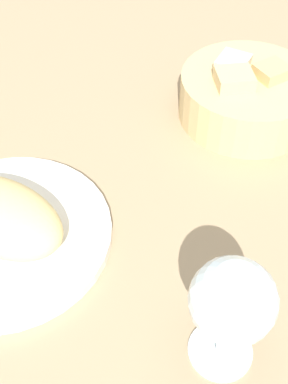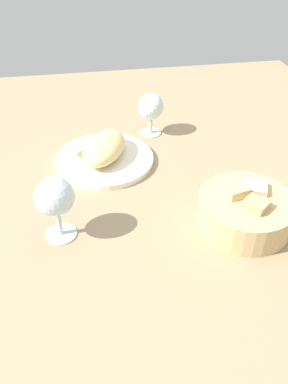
{
  "view_description": "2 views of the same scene",
  "coord_description": "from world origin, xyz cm",
  "px_view_note": "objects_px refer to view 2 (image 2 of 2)",
  "views": [
    {
      "loc": [
        11.67,
        -39.13,
        46.69
      ],
      "look_at": [
        7.34,
        -0.94,
        4.44
      ],
      "focal_mm": 46.71,
      "sensor_mm": 36.0,
      "label": 1
    },
    {
      "loc": [
        75.47,
        -10.21,
        55.25
      ],
      "look_at": [
        11.91,
        0.61,
        4.85
      ],
      "focal_mm": 36.68,
      "sensor_mm": 36.0,
      "label": 2
    }
  ],
  "objects_px": {
    "wine_glass_far": "(151,108)",
    "plate": "(105,160)",
    "bread_basket": "(245,210)",
    "wine_glass_near": "(55,199)"
  },
  "relations": [
    {
      "from": "bread_basket",
      "to": "wine_glass_far",
      "type": "height_order",
      "value": "wine_glass_far"
    },
    {
      "from": "plate",
      "to": "wine_glass_far",
      "type": "distance_m",
      "value": 0.2
    },
    {
      "from": "bread_basket",
      "to": "wine_glass_near",
      "type": "xyz_separation_m",
      "value": [
        -0.03,
        -0.37,
        0.06
      ]
    },
    {
      "from": "wine_glass_far",
      "to": "plate",
      "type": "bearing_deg",
      "value": -48.48
    },
    {
      "from": "plate",
      "to": "wine_glass_far",
      "type": "xyz_separation_m",
      "value": [
        -0.12,
        0.14,
        0.07
      ]
    },
    {
      "from": "wine_glass_near",
      "to": "bread_basket",
      "type": "bearing_deg",
      "value": 85.42
    },
    {
      "from": "plate",
      "to": "bread_basket",
      "type": "xyz_separation_m",
      "value": [
        0.28,
        0.26,
        0.03
      ]
    },
    {
      "from": "plate",
      "to": "wine_glass_near",
      "type": "distance_m",
      "value": 0.28
    },
    {
      "from": "plate",
      "to": "bread_basket",
      "type": "distance_m",
      "value": 0.38
    },
    {
      "from": "bread_basket",
      "to": "wine_glass_near",
      "type": "height_order",
      "value": "wine_glass_near"
    }
  ]
}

